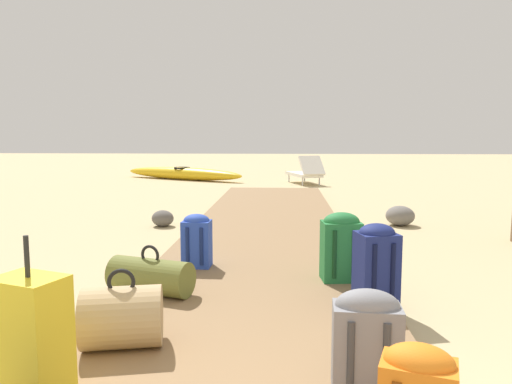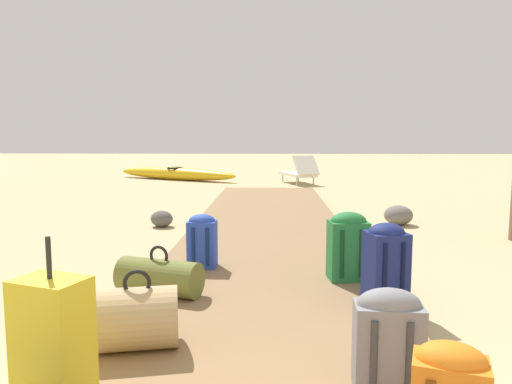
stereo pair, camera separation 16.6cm
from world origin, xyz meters
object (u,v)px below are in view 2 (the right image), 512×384
duffel_bag_olive (159,277)px  suitcase_yellow (53,341)px  lounge_chair (300,172)px  backpack_blue (202,239)px  backpack_grey (388,337)px  backpack_navy (386,261)px  backpack_green (348,244)px  kayak (175,174)px  duffel_bag_tan (138,318)px

duffel_bag_olive → suitcase_yellow: suitcase_yellow is taller
lounge_chair → backpack_blue: bearing=-99.2°
backpack_grey → lounge_chair: bearing=89.0°
lounge_chair → suitcase_yellow: bearing=-99.0°
duffel_bag_olive → lounge_chair: (1.65, 9.63, 0.10)m
backpack_navy → suitcase_yellow: suitcase_yellow is taller
backpack_blue → backpack_green: size_ratio=0.86×
backpack_blue → backpack_green: bearing=-14.9°
backpack_blue → backpack_navy: bearing=-31.4°
kayak → backpack_grey: bearing=-74.0°
duffel_bag_olive → suitcase_yellow: (-0.13, -1.57, 0.16)m
backpack_blue → backpack_green: 1.38m
duffel_bag_olive → lounge_chair: bearing=80.3°
suitcase_yellow → kayak: bearing=98.7°
backpack_blue → kayak: bearing=102.7°
backpack_blue → backpack_navy: 1.79m
backpack_green → duffel_bag_olive: size_ratio=0.83×
suitcase_yellow → lounge_chair: (1.78, 11.19, -0.05)m
duffel_bag_tan → suitcase_yellow: 0.65m
kayak → backpack_navy: bearing=-70.9°
kayak → duffel_bag_olive: bearing=-79.4°
lounge_chair → backpack_navy: bearing=-89.4°
kayak → duffel_bag_tan: bearing=-79.8°
backpack_navy → lounge_chair: lounge_chair is taller
suitcase_yellow → duffel_bag_olive: bearing=85.2°
duffel_bag_tan → suitcase_yellow: (-0.23, -0.60, 0.12)m
backpack_blue → lounge_chair: 8.92m
suitcase_yellow → lounge_chair: suitcase_yellow is taller
kayak → suitcase_yellow: bearing=-81.3°
duffel_bag_tan → duffel_bag_olive: bearing=95.9°
backpack_navy → kayak: bearing=109.1°
backpack_navy → lounge_chair: size_ratio=0.37×
backpack_blue → duffel_bag_olive: (-0.22, -0.82, -0.12)m
backpack_green → kayak: backpack_green is taller
duffel_bag_olive → backpack_grey: bearing=-43.8°
backpack_blue → suitcase_yellow: suitcase_yellow is taller
backpack_navy → duffel_bag_tan: bearing=-152.4°
suitcase_yellow → backpack_grey: bearing=6.0°
lounge_chair → kayak: (-3.67, 1.16, -0.14)m
backpack_green → backpack_grey: (-0.09, -1.87, -0.04)m
duffel_bag_tan → suitcase_yellow: bearing=-111.3°
suitcase_yellow → lounge_chair: size_ratio=0.48×
duffel_bag_tan → backpack_green: 2.05m
duffel_bag_tan → backpack_blue: bearing=86.0°
duffel_bag_tan → kayak: 11.95m
duffel_bag_olive → suitcase_yellow: 1.58m
backpack_green → duffel_bag_olive: backpack_green is taller
backpack_blue → suitcase_yellow: (-0.36, -2.39, 0.03)m
backpack_blue → duffel_bag_tan: size_ratio=0.97×
backpack_blue → backpack_green: (1.33, -0.35, 0.05)m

